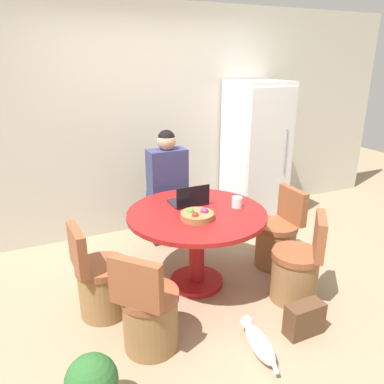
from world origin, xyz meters
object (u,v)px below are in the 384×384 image
at_px(fruit_bowl, 197,215).
at_px(handbag, 304,319).
at_px(person_seated, 166,185).
at_px(chair_near_right_corner, 297,271).
at_px(chair_near_left_corner, 149,315).
at_px(chair_left_side, 101,284).
at_px(cat, 259,342).
at_px(refrigerator, 255,154).
at_px(dining_table, 197,229).
at_px(chair_right_side, 277,240).
at_px(laptop, 189,200).

distance_m(fruit_bowl, handbag, 1.15).
relative_size(person_seated, handbag, 4.41).
bearing_deg(handbag, chair_near_right_corner, 59.11).
relative_size(chair_near_left_corner, handbag, 2.67).
relative_size(chair_left_side, handbag, 2.67).
bearing_deg(cat, person_seated, 6.26).
xyz_separation_m(chair_near_left_corner, handbag, (1.12, -0.36, -0.15)).
distance_m(fruit_bowl, cat, 1.08).
distance_m(refrigerator, chair_near_right_corner, 1.87).
bearing_deg(person_seated, cat, 89.84).
xyz_separation_m(refrigerator, dining_table, (-1.33, -1.08, -0.31)).
relative_size(chair_near_left_corner, chair_right_side, 1.00).
xyz_separation_m(chair_right_side, chair_left_side, (-1.78, -0.04, 0.00)).
bearing_deg(handbag, person_seated, 103.21).
xyz_separation_m(refrigerator, cat, (-1.30, -2.05, -0.79)).
bearing_deg(chair_near_left_corner, dining_table, -90.00).
bearing_deg(chair_left_side, handbag, -127.48).
distance_m(person_seated, handbag, 1.94).
xyz_separation_m(person_seated, handbag, (0.42, -1.79, -0.59)).
xyz_separation_m(chair_near_left_corner, laptop, (0.67, 0.79, 0.50)).
distance_m(chair_left_side, laptop, 1.06).
bearing_deg(refrigerator, person_seated, -169.61).
height_order(chair_near_left_corner, chair_left_side, same).
bearing_deg(laptop, chair_near_right_corner, 131.64).
height_order(dining_table, chair_right_side, chair_right_side).
distance_m(chair_near_right_corner, chair_left_side, 1.66).
bearing_deg(laptop, handbag, 111.17).
bearing_deg(person_seated, chair_right_side, 134.96).
height_order(refrigerator, chair_near_left_corner, refrigerator).
bearing_deg(handbag, fruit_bowl, 122.64).
bearing_deg(chair_near_right_corner, refrigerator, -161.56).
bearing_deg(cat, dining_table, 8.12).
bearing_deg(fruit_bowl, chair_left_side, 174.02).
xyz_separation_m(refrigerator, handbag, (-0.87, -2.03, -0.75)).
xyz_separation_m(chair_near_left_corner, chair_left_side, (-0.23, 0.54, 0.00)).
distance_m(chair_near_right_corner, fruit_bowl, 0.99).
xyz_separation_m(chair_left_side, handbag, (1.35, -0.90, -0.15)).
height_order(laptop, cat, laptop).
bearing_deg(fruit_bowl, person_seated, 84.31).
bearing_deg(laptop, chair_left_side, 15.32).
relative_size(dining_table, handbag, 4.10).
relative_size(dining_table, person_seated, 0.93).
bearing_deg(dining_table, cat, -88.30).
height_order(chair_left_side, fruit_bowl, fruit_bowl).
bearing_deg(cat, chair_near_left_corner, 67.76).
bearing_deg(handbag, laptop, 111.17).
xyz_separation_m(chair_near_right_corner, handbag, (-0.23, -0.39, -0.15)).
bearing_deg(refrigerator, cat, -122.31).
bearing_deg(dining_table, person_seated, 87.68).
bearing_deg(laptop, person_seated, -91.94).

